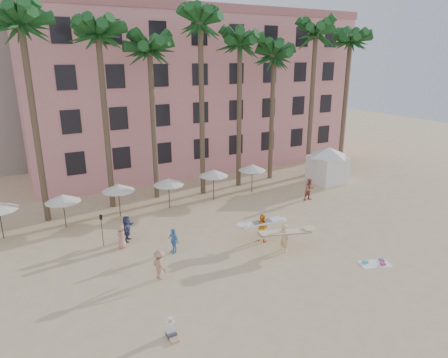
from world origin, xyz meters
name	(u,v)px	position (x,y,z in m)	size (l,w,h in m)	color
ground	(266,275)	(0.00, 0.00, 0.00)	(120.00, 120.00, 0.00)	#D1B789
pink_hotel	(190,92)	(7.00, 26.00, 8.00)	(35.00, 14.00, 16.00)	pink
palm_row	(169,42)	(0.51, 15.00, 12.97)	(44.40, 5.40, 16.30)	brown
umbrella_row	(144,184)	(-3.00, 12.50, 2.33)	(22.50, 2.70, 2.73)	#332B23
cabana	(328,162)	(15.08, 11.66, 2.07)	(4.52, 4.52, 3.50)	white
beach_towel	(375,263)	(6.48, -2.02, 0.03)	(2.03, 1.55, 0.14)	white
carrier_yellow	(284,236)	(2.68, 1.96, 1.04)	(3.56, 1.25, 1.83)	#DBBA7B
carrier_white	(262,227)	(2.27, 3.89, 0.99)	(2.89, 1.21, 1.87)	orange
beachgoers	(195,225)	(-1.46, 6.49, 0.88)	(17.44, 7.03, 1.93)	#333A5A
paddle	(102,226)	(-7.29, 8.04, 1.41)	(0.18, 0.04, 2.23)	black
seated_man	(171,331)	(-6.61, -2.29, 0.32)	(0.41, 0.72, 0.93)	#3F3F4C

